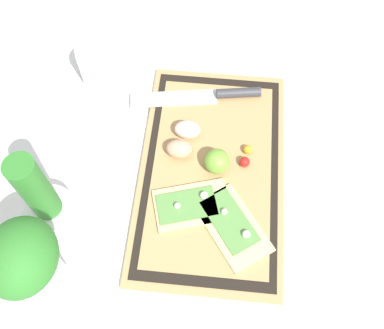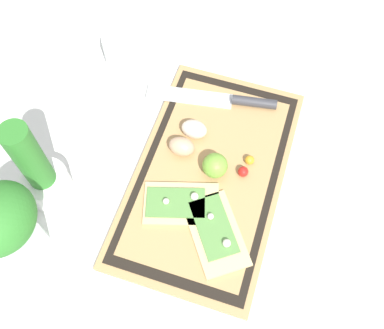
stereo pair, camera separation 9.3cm
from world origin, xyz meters
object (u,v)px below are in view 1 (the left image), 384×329
pizza_slice_near (230,225)px  cherry_tomato_yellow (246,149)px  pizza_slice_far (189,205)px  sauce_jar (95,67)px  egg_brown (178,149)px  egg_pink (186,130)px  cherry_tomato_red (243,162)px  lime (215,161)px  herb_pot (44,203)px  herb_glass (25,262)px  knife (216,95)px

pizza_slice_near → cherry_tomato_yellow: (0.17, -0.02, 0.00)m
pizza_slice_far → sauce_jar: 0.40m
egg_brown → egg_pink: same height
cherry_tomato_red → sauce_jar: size_ratio=0.21×
lime → cherry_tomato_red: size_ratio=2.37×
herb_pot → herb_glass: herb_pot is taller
pizza_slice_near → cherry_tomato_yellow: 0.17m
egg_brown → herb_pot: (-0.17, 0.23, 0.05)m
pizza_slice_far → egg_brown: egg_brown is taller
pizza_slice_far → cherry_tomato_yellow: pizza_slice_far is taller
herb_pot → sauce_jar: (0.36, -0.02, -0.04)m
pizza_slice_near → knife: (0.31, 0.05, 0.00)m
pizza_slice_near → egg_pink: bearing=28.2°
cherry_tomato_yellow → herb_pot: size_ratio=0.08×
herb_pot → herb_glass: (-0.12, -0.01, 0.04)m
lime → cherry_tomato_red: (0.01, -0.06, -0.02)m
knife → cherry_tomato_red: bearing=-157.9°
egg_pink → lime: 0.10m
pizza_slice_near → lime: size_ratio=3.50×
lime → herb_glass: size_ratio=0.25×
cherry_tomato_yellow → herb_pot: 0.42m
pizza_slice_far → egg_pink: (0.17, 0.02, 0.01)m
pizza_slice_near → egg_pink: (0.20, 0.11, 0.01)m
cherry_tomato_red → pizza_slice_near: bearing=172.9°
egg_pink → cherry_tomato_red: egg_pink is taller
knife → egg_brown: (-0.16, 0.07, 0.01)m
pizza_slice_near → knife: 0.31m
sauce_jar → herb_glass: bearing=179.5°
herb_glass → egg_brown: bearing=-36.9°
pizza_slice_near → pizza_slice_far: (0.04, 0.08, 0.00)m
lime → knife: bearing=3.5°
egg_pink → pizza_slice_near: bearing=-151.8°
knife → herb_pot: 0.44m
sauce_jar → lime: bearing=-126.3°
pizza_slice_far → egg_brown: (0.12, 0.04, 0.01)m
egg_brown → egg_pink: (0.05, -0.01, 0.00)m
cherry_tomato_red → herb_glass: (-0.28, 0.36, 0.10)m
egg_pink → knife: bearing=-28.0°
egg_pink → herb_pot: 0.33m
herb_glass → cherry_tomato_red: bearing=-52.1°
pizza_slice_near → egg_brown: size_ratio=3.31×
egg_brown → pizza_slice_near: bearing=-141.8°
pizza_slice_far → cherry_tomato_yellow: bearing=-38.5°
lime → herb_pot: size_ratio=0.22×
herb_glass → knife: bearing=-32.7°
egg_brown → lime: (-0.02, -0.08, 0.01)m
lime → herb_glass: (-0.26, 0.30, 0.09)m
egg_brown → lime: lime is taller
knife → egg_brown: 0.17m
pizza_slice_near → cherry_tomato_red: pizza_slice_near is taller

